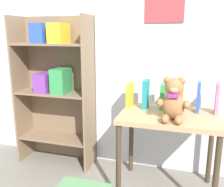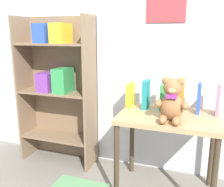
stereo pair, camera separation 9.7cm
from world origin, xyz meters
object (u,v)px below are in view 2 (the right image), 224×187
object	(u,v)px
display_table	(168,127)
book_standing_yellow	(130,95)
bookshelf_side	(58,82)
book_standing_pink	(218,99)
book_standing_teal	(146,94)
book_standing_blue	(199,98)
teddy_bear	(172,101)
book_standing_green	(163,97)
book_standing_orange	(180,95)

from	to	relation	value
display_table	book_standing_yellow	bearing A→B (deg)	157.44
bookshelf_side	book_standing_pink	size ratio (longest dim) A/B	5.86
book_standing_teal	book_standing_blue	xyz separation A→B (m)	(0.39, 0.01, 0.00)
bookshelf_side	teddy_bear	size ratio (longest dim) A/B	4.58
book_standing_yellow	book_standing_teal	xyz separation A→B (m)	(0.13, -0.02, 0.02)
book_standing_teal	teddy_bear	bearing A→B (deg)	-43.67
book_standing_green	bookshelf_side	bearing A→B (deg)	175.43
bookshelf_side	book_standing_pink	xyz separation A→B (m)	(1.36, -0.08, -0.03)
book_standing_green	book_standing_blue	xyz separation A→B (m)	(0.26, -0.01, 0.01)
book_standing_orange	book_standing_pink	world-z (taller)	book_standing_orange
book_standing_teal	book_standing_orange	bearing A→B (deg)	1.64
book_standing_blue	teddy_bear	bearing A→B (deg)	-124.02
book_standing_green	book_standing_blue	world-z (taller)	book_standing_blue
display_table	book_standing_yellow	world-z (taller)	book_standing_yellow
bookshelf_side	book_standing_green	xyz separation A→B (m)	(0.97, -0.08, -0.04)
book_standing_yellow	book_standing_pink	world-z (taller)	book_standing_pink
bookshelf_side	book_standing_teal	xyz separation A→B (m)	(0.84, -0.10, -0.03)
book_standing_pink	book_standing_yellow	bearing A→B (deg)	-177.86
teddy_bear	book_standing_teal	world-z (taller)	teddy_bear
book_standing_yellow	book_standing_orange	xyz separation A→B (m)	(0.39, -0.02, 0.03)
book_standing_green	book_standing_orange	bearing A→B (deg)	-9.09
bookshelf_side	book_standing_green	distance (m)	0.98
book_standing_yellow	book_standing_orange	bearing A→B (deg)	-0.59
teddy_bear	book_standing_pink	xyz separation A→B (m)	(0.30, 0.24, -0.02)
book_standing_yellow	book_standing_green	xyz separation A→B (m)	(0.26, 0.00, 0.00)
bookshelf_side	book_standing_teal	distance (m)	0.85
teddy_bear	display_table	bearing A→B (deg)	103.60
book_standing_green	teddy_bear	bearing A→B (deg)	-69.64
bookshelf_side	book_standing_teal	bearing A→B (deg)	-6.50
book_standing_yellow	display_table	bearing A→B (deg)	-20.20
display_table	book_standing_orange	xyz separation A→B (m)	(0.07, 0.12, 0.22)
book_standing_orange	book_standing_pink	bearing A→B (deg)	4.51
book_standing_pink	book_standing_blue	bearing A→B (deg)	-174.17
book_standing_pink	bookshelf_side	bearing A→B (deg)	179.21
display_table	book_standing_blue	size ratio (longest dim) A/B	3.14
book_standing_blue	book_standing_green	bearing A→B (deg)	179.26
bookshelf_side	teddy_bear	xyz separation A→B (m)	(1.06, -0.32, -0.01)
bookshelf_side	book_standing_yellow	size ratio (longest dim) A/B	7.21
book_standing_pink	book_standing_green	bearing A→B (deg)	-178.23
teddy_bear	book_standing_yellow	world-z (taller)	teddy_bear
book_standing_blue	book_standing_pink	distance (m)	0.13
book_standing_blue	book_standing_teal	bearing A→B (deg)	-176.76
book_standing_teal	book_standing_green	bearing A→B (deg)	10.62
teddy_bear	book_standing_yellow	xyz separation A→B (m)	(-0.35, 0.24, -0.04)
book_standing_pink	book_standing_orange	bearing A→B (deg)	-174.14
book_standing_teal	display_table	bearing A→B (deg)	-28.86
teddy_bear	book_standing_yellow	distance (m)	0.43
book_standing_yellow	book_standing_blue	world-z (taller)	book_standing_blue
book_standing_teal	book_standing_pink	size ratio (longest dim) A/B	0.97
bookshelf_side	book_standing_teal	world-z (taller)	bookshelf_side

